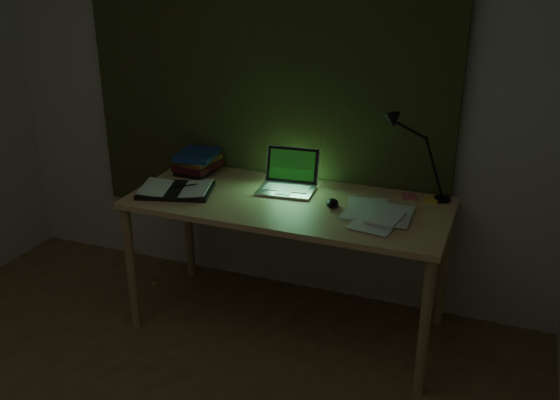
{
  "coord_description": "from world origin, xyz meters",
  "views": [
    {
      "loc": [
        1.37,
        -1.31,
        2.02
      ],
      "look_at": [
        0.3,
        1.43,
        0.82
      ],
      "focal_mm": 40.0,
      "sensor_mm": 36.0,
      "label": 1
    }
  ],
  "objects_px": {
    "book_stack": "(198,162)",
    "loose_papers": "(376,216)",
    "desk_lamp": "(446,158)",
    "laptop": "(286,173)",
    "desk": "(288,265)",
    "open_textbook": "(176,190)"
  },
  "relations": [
    {
      "from": "open_textbook",
      "to": "loose_papers",
      "type": "distance_m",
      "value": 1.1
    },
    {
      "from": "loose_papers",
      "to": "open_textbook",
      "type": "bearing_deg",
      "value": -176.94
    },
    {
      "from": "desk",
      "to": "desk_lamp",
      "type": "xyz_separation_m",
      "value": [
        0.76,
        0.3,
        0.62
      ]
    },
    {
      "from": "laptop",
      "to": "desk_lamp",
      "type": "xyz_separation_m",
      "value": [
        0.82,
        0.18,
        0.13
      ]
    },
    {
      "from": "book_stack",
      "to": "loose_papers",
      "type": "relative_size",
      "value": 0.7
    },
    {
      "from": "book_stack",
      "to": "loose_papers",
      "type": "bearing_deg",
      "value": -13.59
    },
    {
      "from": "loose_papers",
      "to": "desk_lamp",
      "type": "height_order",
      "value": "desk_lamp"
    },
    {
      "from": "loose_papers",
      "to": "desk",
      "type": "bearing_deg",
      "value": 174.03
    },
    {
      "from": "open_textbook",
      "to": "desk",
      "type": "bearing_deg",
      "value": -5.59
    },
    {
      "from": "desk",
      "to": "laptop",
      "type": "distance_m",
      "value": 0.51
    },
    {
      "from": "desk",
      "to": "open_textbook",
      "type": "relative_size",
      "value": 4.37
    },
    {
      "from": "desk",
      "to": "loose_papers",
      "type": "relative_size",
      "value": 4.76
    },
    {
      "from": "laptop",
      "to": "open_textbook",
      "type": "height_order",
      "value": "laptop"
    },
    {
      "from": "open_textbook",
      "to": "laptop",
      "type": "bearing_deg",
      "value": 6.36
    },
    {
      "from": "desk",
      "to": "loose_papers",
      "type": "height_order",
      "value": "loose_papers"
    },
    {
      "from": "book_stack",
      "to": "open_textbook",
      "type": "bearing_deg",
      "value": -83.26
    },
    {
      "from": "laptop",
      "to": "loose_papers",
      "type": "bearing_deg",
      "value": -22.74
    },
    {
      "from": "open_textbook",
      "to": "desk_lamp",
      "type": "relative_size",
      "value": 0.81
    },
    {
      "from": "open_textbook",
      "to": "desk_lamp",
      "type": "height_order",
      "value": "desk_lamp"
    },
    {
      "from": "laptop",
      "to": "open_textbook",
      "type": "relative_size",
      "value": 0.88
    },
    {
      "from": "open_textbook",
      "to": "book_stack",
      "type": "distance_m",
      "value": 0.34
    },
    {
      "from": "laptop",
      "to": "desk_lamp",
      "type": "distance_m",
      "value": 0.85
    }
  ]
}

